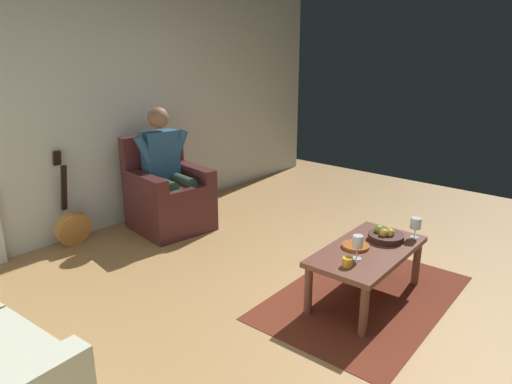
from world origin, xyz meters
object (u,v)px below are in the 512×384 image
object	(u,v)px
coffee_table	(367,256)
fruit_bowl	(386,236)
wine_glass_far	(358,243)
decorative_dish	(356,246)
candle_jar	(348,262)
guitar	(72,225)
person_seated	(167,165)
armchair	(168,197)
wine_glass_near	(416,224)

from	to	relation	value
coffee_table	fruit_bowl	size ratio (longest dim) A/B	3.79
wine_glass_far	decorative_dish	size ratio (longest dim) A/B	0.87
wine_glass_far	candle_jar	xyz separation A→B (m)	(0.14, 0.01, -0.10)
guitar	candle_jar	world-z (taller)	guitar
coffee_table	candle_jar	world-z (taller)	candle_jar
decorative_dish	person_seated	bearing A→B (deg)	-89.85
armchair	decorative_dish	distance (m)	2.24
armchair	wine_glass_near	size ratio (longest dim) A/B	5.86
wine_glass_far	armchair	bearing A→B (deg)	-94.18
fruit_bowl	candle_jar	distance (m)	0.60
fruit_bowl	decorative_dish	bearing A→B (deg)	-20.72
person_seated	fruit_bowl	distance (m)	2.36
person_seated	decorative_dish	world-z (taller)	person_seated
person_seated	coffee_table	xyz separation A→B (m)	(-0.05, 2.31, -0.34)
guitar	armchair	bearing A→B (deg)	158.54
armchair	wine_glass_near	world-z (taller)	armchair
guitar	decorative_dish	distance (m)	2.76
armchair	person_seated	size ratio (longest dim) A/B	0.77
wine_glass_near	fruit_bowl	xyz separation A→B (m)	(0.19, -0.16, -0.08)
candle_jar	coffee_table	bearing A→B (deg)	-175.36
person_seated	wine_glass_far	distance (m)	2.34
guitar	wine_glass_near	xyz separation A→B (m)	(-1.39, 2.86, 0.32)
coffee_table	fruit_bowl	xyz separation A→B (m)	(-0.24, 0.03, 0.10)
coffee_table	wine_glass_near	xyz separation A→B (m)	(-0.44, 0.18, 0.17)
guitar	wine_glass_near	distance (m)	3.20
armchair	coffee_table	world-z (taller)	armchair
wine_glass_far	decorative_dish	bearing A→B (deg)	-148.91
armchair	fruit_bowl	distance (m)	2.37
wine_glass_far	candle_jar	bearing A→B (deg)	2.25
decorative_dish	candle_jar	xyz separation A→B (m)	(0.32, 0.11, 0.02)
armchair	wine_glass_near	bearing A→B (deg)	108.78
guitar	wine_glass_far	world-z (taller)	guitar
armchair	wine_glass_far	distance (m)	2.36
person_seated	decorative_dish	xyz separation A→B (m)	(-0.01, 2.22, -0.27)
wine_glass_near	wine_glass_far	size ratio (longest dim) A/B	0.92
armchair	fruit_bowl	world-z (taller)	armchair
fruit_bowl	candle_jar	world-z (taller)	fruit_bowl
decorative_dish	wine_glass_near	bearing A→B (deg)	151.06
wine_glass_near	fruit_bowl	bearing A→B (deg)	-38.96
armchair	decorative_dish	size ratio (longest dim) A/B	4.70
guitar	wine_glass_far	distance (m)	2.82
coffee_table	wine_glass_far	bearing A→B (deg)	6.21
armchair	fruit_bowl	xyz separation A→B (m)	(-0.29, 2.35, 0.11)
wine_glass_near	candle_jar	world-z (taller)	wine_glass_near
coffee_table	wine_glass_far	xyz separation A→B (m)	(0.21, 0.02, 0.19)
wine_glass_far	fruit_bowl	xyz separation A→B (m)	(-0.46, 0.00, -0.09)
candle_jar	decorative_dish	bearing A→B (deg)	-160.65
wine_glass_near	candle_jar	distance (m)	0.81
person_seated	guitar	distance (m)	1.10
guitar	wine_glass_near	world-z (taller)	guitar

